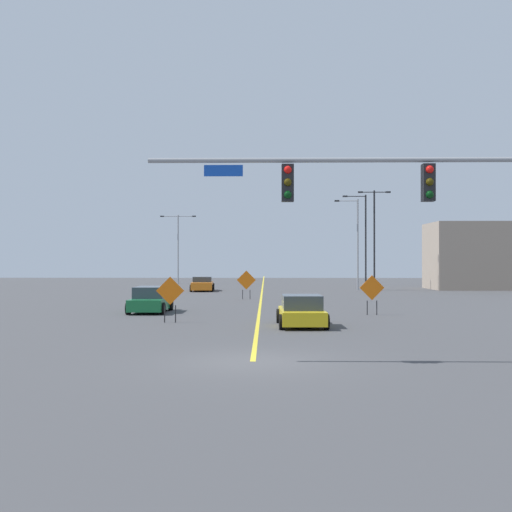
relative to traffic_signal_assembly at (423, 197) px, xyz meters
name	(u,v)px	position (x,y,z in m)	size (l,w,h in m)	color
ground	(253,362)	(-4.79, 0.01, -4.62)	(154.57, 154.57, 0.00)	#444447
road_centre_stripe	(262,288)	(-4.79, 42.95, -4.62)	(0.16, 85.87, 0.01)	yellow
traffic_signal_assembly	(423,197)	(0.00, 0.00, 0.00)	(11.94, 0.44, 6.23)	gray
street_lamp_mid_left	(364,237)	(5.09, 41.66, 0.43)	(2.32, 0.24, 9.16)	black
street_lamp_near_left	(178,243)	(-14.93, 54.81, 0.28)	(4.26, 0.24, 8.19)	gray
street_lamp_near_right	(374,233)	(5.62, 39.07, 0.75)	(3.01, 0.24, 9.28)	black
street_lamp_mid_right	(356,240)	(4.05, 39.90, 0.11)	(2.26, 0.24, 8.55)	gray
construction_sign_right_shoulder	(372,290)	(1.09, 14.46, -3.31)	(1.30, 0.16, 2.06)	orange
construction_sign_left_shoulder	(170,293)	(-8.80, 10.47, -3.28)	(1.28, 0.06, 2.10)	orange
construction_sign_median_near	(246,281)	(-5.85, 26.66, -3.32)	(1.38, 0.05, 2.08)	orange
car_green_distant	(151,300)	(-10.71, 15.79, -3.96)	(2.03, 3.86, 1.40)	#196B38
car_orange_far	(202,284)	(-10.25, 38.16, -4.00)	(2.32, 4.68, 1.30)	orange
car_yellow_near	(302,312)	(-2.88, 9.04, -3.99)	(2.12, 3.85, 1.35)	gold
roadside_building_east	(480,256)	(16.32, 41.89, -1.40)	(9.56, 6.08, 6.44)	gray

